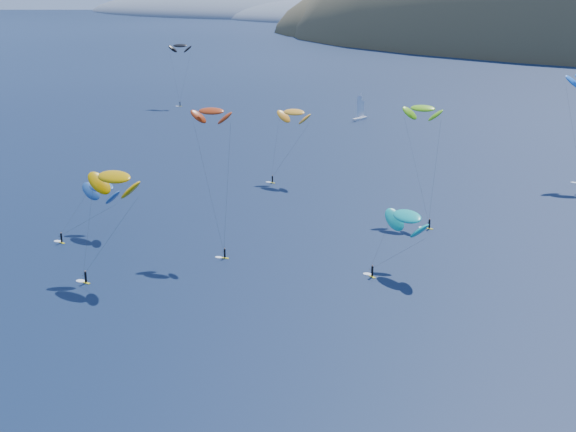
% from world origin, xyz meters
% --- Properties ---
extents(headland, '(460.00, 250.00, 60.00)m').
position_xyz_m(headland, '(-445.26, 750.08, -3.36)').
color(headland, slate).
rests_on(headland, ground).
extents(sailboat, '(7.77, 6.68, 9.49)m').
position_xyz_m(sailboat, '(-54.89, 215.70, 0.86)').
color(sailboat, white).
rests_on(sailboat, ground).
extents(kitesurfer_1, '(9.59, 9.76, 19.49)m').
position_xyz_m(kitesurfer_1, '(-33.42, 133.41, 16.87)').
color(kitesurfer_1, yellow).
rests_on(kitesurfer_1, ground).
extents(kitesurfer_2, '(11.46, 10.25, 20.38)m').
position_xyz_m(kitesurfer_2, '(-26.42, 61.18, 17.26)').
color(kitesurfer_2, yellow).
rests_on(kitesurfer_2, ground).
extents(kitesurfer_3, '(11.71, 12.56, 25.12)m').
position_xyz_m(kitesurfer_3, '(4.73, 122.20, 22.72)').
color(kitesurfer_3, yellow).
rests_on(kitesurfer_3, ground).
extents(kitesurfer_5, '(11.59, 11.49, 12.91)m').
position_xyz_m(kitesurfer_5, '(16.21, 87.81, 9.95)').
color(kitesurfer_5, yellow).
rests_on(kitesurfer_5, ground).
extents(kitesurfer_9, '(10.94, 8.36, 28.12)m').
position_xyz_m(kitesurfer_9, '(-20.66, 81.68, 25.91)').
color(kitesurfer_9, yellow).
rests_on(kitesurfer_9, ground).
extents(kitesurfer_10, '(10.78, 12.92, 12.29)m').
position_xyz_m(kitesurfer_10, '(-44.51, 76.41, 9.44)').
color(kitesurfer_10, yellow).
rests_on(kitesurfer_10, ground).
extents(kitesurfer_12, '(9.31, 8.15, 24.93)m').
position_xyz_m(kitesurfer_12, '(-128.85, 209.56, 22.52)').
color(kitesurfer_12, yellow).
rests_on(kitesurfer_12, ground).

